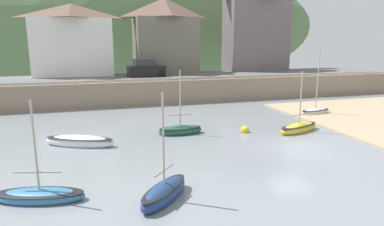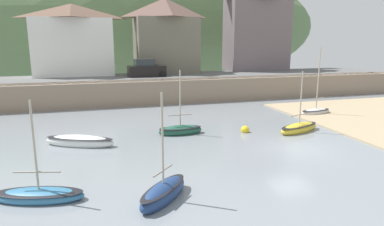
{
  "view_description": "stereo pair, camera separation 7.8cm",
  "coord_description": "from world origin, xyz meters",
  "px_view_note": "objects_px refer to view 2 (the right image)",
  "views": [
    {
      "loc": [
        -11.44,
        -17.2,
        6.43
      ],
      "look_at": [
        -5.15,
        4.08,
        1.64
      ],
      "focal_mm": 31.81,
      "sensor_mm": 36.0,
      "label": 1
    },
    {
      "loc": [
        -11.36,
        -17.22,
        6.43
      ],
      "look_at": [
        -5.15,
        4.08,
        1.64
      ],
      "focal_mm": 31.81,
      "sensor_mm": 36.0,
      "label": 2
    }
  ],
  "objects_px": {
    "waterfront_building_left": "(73,39)",
    "fishing_boat_green": "(163,193)",
    "sailboat_far_left": "(80,141)",
    "sailboat_blue_trim": "(299,128)",
    "mooring_buoy": "(245,130)",
    "church_with_spire": "(272,13)",
    "parked_car_near_slipway": "(146,69)",
    "rowboat_small_beached": "(316,111)",
    "dinghy_open_wooden": "(39,195)",
    "waterfront_building_right": "(257,26)",
    "sailboat_nearest_shore": "(180,130)",
    "waterfront_building_centre": "(166,35)"
  },
  "relations": [
    {
      "from": "sailboat_blue_trim",
      "to": "mooring_buoy",
      "type": "distance_m",
      "value": 3.88
    },
    {
      "from": "parked_car_near_slipway",
      "to": "mooring_buoy",
      "type": "xyz_separation_m",
      "value": [
        4.41,
        -16.58,
        -3.03
      ]
    },
    {
      "from": "mooring_buoy",
      "to": "waterfront_building_left",
      "type": "bearing_deg",
      "value": 119.79
    },
    {
      "from": "waterfront_building_left",
      "to": "mooring_buoy",
      "type": "xyz_separation_m",
      "value": [
        12.07,
        -21.08,
        -6.3
      ]
    },
    {
      "from": "fishing_boat_green",
      "to": "sailboat_far_left",
      "type": "bearing_deg",
      "value": 63.63
    },
    {
      "from": "fishing_boat_green",
      "to": "rowboat_small_beached",
      "type": "relative_size",
      "value": 0.78
    },
    {
      "from": "fishing_boat_green",
      "to": "sailboat_nearest_shore",
      "type": "bearing_deg",
      "value": 23.26
    },
    {
      "from": "parked_car_near_slipway",
      "to": "sailboat_blue_trim",
      "type": "bearing_deg",
      "value": -68.27
    },
    {
      "from": "sailboat_nearest_shore",
      "to": "dinghy_open_wooden",
      "type": "bearing_deg",
      "value": -135.05
    },
    {
      "from": "sailboat_nearest_shore",
      "to": "waterfront_building_left",
      "type": "bearing_deg",
      "value": 110.14
    },
    {
      "from": "church_with_spire",
      "to": "parked_car_near_slipway",
      "type": "distance_m",
      "value": 22.9
    },
    {
      "from": "waterfront_building_centre",
      "to": "parked_car_near_slipway",
      "type": "height_order",
      "value": "waterfront_building_centre"
    },
    {
      "from": "dinghy_open_wooden",
      "to": "mooring_buoy",
      "type": "height_order",
      "value": "dinghy_open_wooden"
    },
    {
      "from": "waterfront_building_left",
      "to": "rowboat_small_beached",
      "type": "xyz_separation_m",
      "value": [
        20.58,
        -17.38,
        -6.21
      ]
    },
    {
      "from": "church_with_spire",
      "to": "fishing_boat_green",
      "type": "xyz_separation_m",
      "value": [
        -23.33,
        -33.72,
        -9.89
      ]
    },
    {
      "from": "rowboat_small_beached",
      "to": "mooring_buoy",
      "type": "bearing_deg",
      "value": -166.75
    },
    {
      "from": "waterfront_building_right",
      "to": "parked_car_near_slipway",
      "type": "bearing_deg",
      "value": -163.98
    },
    {
      "from": "dinghy_open_wooden",
      "to": "sailboat_far_left",
      "type": "xyz_separation_m",
      "value": [
        1.37,
        7.25,
        0.04
      ]
    },
    {
      "from": "church_with_spire",
      "to": "sailboat_far_left",
      "type": "xyz_separation_m",
      "value": [
        -26.84,
        -25.07,
        -9.94
      ]
    },
    {
      "from": "sailboat_blue_trim",
      "to": "parked_car_near_slipway",
      "type": "relative_size",
      "value": 1.07
    },
    {
      "from": "waterfront_building_left",
      "to": "sailboat_far_left",
      "type": "height_order",
      "value": "waterfront_building_left"
    },
    {
      "from": "waterfront_building_left",
      "to": "fishing_boat_green",
      "type": "bearing_deg",
      "value": -81.57
    },
    {
      "from": "waterfront_building_left",
      "to": "fishing_boat_green",
      "type": "distance_m",
      "value": 30.67
    },
    {
      "from": "dinghy_open_wooden",
      "to": "sailboat_nearest_shore",
      "type": "relative_size",
      "value": 0.93
    },
    {
      "from": "sailboat_blue_trim",
      "to": "mooring_buoy",
      "type": "height_order",
      "value": "sailboat_blue_trim"
    },
    {
      "from": "fishing_boat_green",
      "to": "rowboat_small_beached",
      "type": "height_order",
      "value": "rowboat_small_beached"
    },
    {
      "from": "sailboat_nearest_shore",
      "to": "rowboat_small_beached",
      "type": "height_order",
      "value": "rowboat_small_beached"
    },
    {
      "from": "sailboat_nearest_shore",
      "to": "rowboat_small_beached",
      "type": "relative_size",
      "value": 0.78
    },
    {
      "from": "dinghy_open_wooden",
      "to": "parked_car_near_slipway",
      "type": "xyz_separation_m",
      "value": [
        8.14,
        23.82,
        2.98
      ]
    },
    {
      "from": "sailboat_far_left",
      "to": "church_with_spire",
      "type": "bearing_deg",
      "value": 68.11
    },
    {
      "from": "waterfront_building_left",
      "to": "fishing_boat_green",
      "type": "height_order",
      "value": "waterfront_building_left"
    },
    {
      "from": "waterfront_building_left",
      "to": "waterfront_building_right",
      "type": "xyz_separation_m",
      "value": [
        23.33,
        0.0,
        1.77
      ]
    },
    {
      "from": "sailboat_nearest_shore",
      "to": "sailboat_blue_trim",
      "type": "xyz_separation_m",
      "value": [
        8.29,
        -1.81,
        0.0
      ]
    },
    {
      "from": "waterfront_building_right",
      "to": "dinghy_open_wooden",
      "type": "xyz_separation_m",
      "value": [
        -23.81,
        -28.32,
        -8.03
      ]
    },
    {
      "from": "parked_car_near_slipway",
      "to": "church_with_spire",
      "type": "bearing_deg",
      "value": 19.65
    },
    {
      "from": "sailboat_far_left",
      "to": "sailboat_blue_trim",
      "type": "xyz_separation_m",
      "value": [
        14.94,
        -0.95,
        0.0
      ]
    },
    {
      "from": "waterfront_building_right",
      "to": "parked_car_near_slipway",
      "type": "height_order",
      "value": "waterfront_building_right"
    },
    {
      "from": "fishing_boat_green",
      "to": "sailboat_blue_trim",
      "type": "height_order",
      "value": "fishing_boat_green"
    },
    {
      "from": "dinghy_open_wooden",
      "to": "sailboat_nearest_shore",
      "type": "distance_m",
      "value": 11.41
    },
    {
      "from": "sailboat_far_left",
      "to": "rowboat_small_beached",
      "type": "bearing_deg",
      "value": 35.66
    },
    {
      "from": "mooring_buoy",
      "to": "fishing_boat_green",
      "type": "bearing_deg",
      "value": -131.56
    },
    {
      "from": "rowboat_small_beached",
      "to": "sailboat_nearest_shore",
      "type": "bearing_deg",
      "value": -178.01
    },
    {
      "from": "church_with_spire",
      "to": "fishing_boat_green",
      "type": "height_order",
      "value": "church_with_spire"
    },
    {
      "from": "sailboat_far_left",
      "to": "mooring_buoy",
      "type": "xyz_separation_m",
      "value": [
        11.18,
        -0.01,
        -0.09
      ]
    },
    {
      "from": "mooring_buoy",
      "to": "dinghy_open_wooden",
      "type": "bearing_deg",
      "value": -150.03
    },
    {
      "from": "sailboat_far_left",
      "to": "parked_car_near_slipway",
      "type": "xyz_separation_m",
      "value": [
        6.77,
        16.57,
        2.94
      ]
    },
    {
      "from": "sailboat_far_left",
      "to": "mooring_buoy",
      "type": "distance_m",
      "value": 11.18
    },
    {
      "from": "waterfront_building_centre",
      "to": "dinghy_open_wooden",
      "type": "distance_m",
      "value": 31.25
    },
    {
      "from": "sailboat_nearest_shore",
      "to": "sailboat_far_left",
      "type": "bearing_deg",
      "value": -172.97
    },
    {
      "from": "church_with_spire",
      "to": "mooring_buoy",
      "type": "distance_m",
      "value": 31.23
    }
  ]
}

